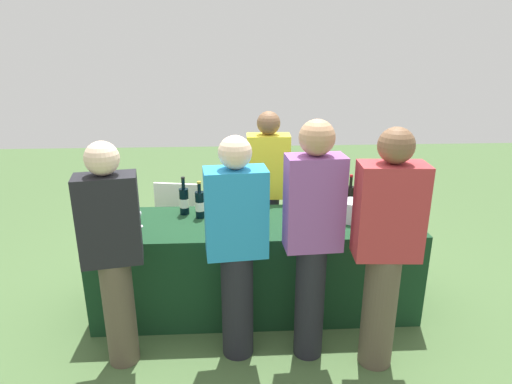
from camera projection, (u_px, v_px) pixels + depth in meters
The scene contains 20 objects.
ground_plane at pixel (256, 305), 3.80m from camera, with size 12.00×12.00×0.00m, color #476638.
tasting_table at pixel (256, 264), 3.68m from camera, with size 2.57×0.75×0.77m, color #14381E.
wine_bottle_0 at pixel (129, 207), 3.52m from camera, with size 0.08×0.08×0.33m.
wine_bottle_1 at pixel (184, 201), 3.67m from camera, with size 0.08×0.08×0.32m.
wine_bottle_2 at pixel (200, 204), 3.60m from camera, with size 0.08×0.08×0.31m.
wine_bottle_3 at pixel (245, 200), 3.66m from camera, with size 0.07×0.07×0.33m.
wine_bottle_4 at pixel (315, 204), 3.60m from camera, with size 0.08×0.08×0.32m.
wine_bottle_5 at pixel (350, 198), 3.74m from camera, with size 0.07×0.07×0.32m.
wine_bottle_6 at pixel (364, 198), 3.74m from camera, with size 0.08×0.08×0.30m.
wine_glass_0 at pixel (138, 215), 3.42m from camera, with size 0.07×0.07×0.14m.
wine_glass_1 at pixel (218, 218), 3.38m from camera, with size 0.07×0.07×0.13m.
wine_glass_2 at pixel (260, 216), 3.42m from camera, with size 0.07×0.07×0.13m.
wine_glass_3 at pixel (363, 216), 3.39m from camera, with size 0.07×0.07×0.14m.
ice_bucket at pixel (353, 211), 3.54m from camera, with size 0.21×0.21×0.17m, color silver.
server_pouring at pixel (268, 189), 4.11m from camera, with size 0.39×0.22×1.56m.
guest_0 at pixel (113, 250), 2.87m from camera, with size 0.41×0.28×1.58m.
guest_1 at pixel (236, 244), 2.96m from camera, with size 0.42×0.26×1.60m.
guest_2 at pixel (313, 234), 2.92m from camera, with size 0.38×0.23×1.70m.
guest_3 at pixel (386, 245), 2.85m from camera, with size 0.43×0.25×1.67m.
menu_board at pixel (179, 223), 4.43m from camera, with size 0.46×0.03×0.83m, color white.
Camera 1 is at (-0.18, -3.28, 2.15)m, focal length 31.12 mm.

